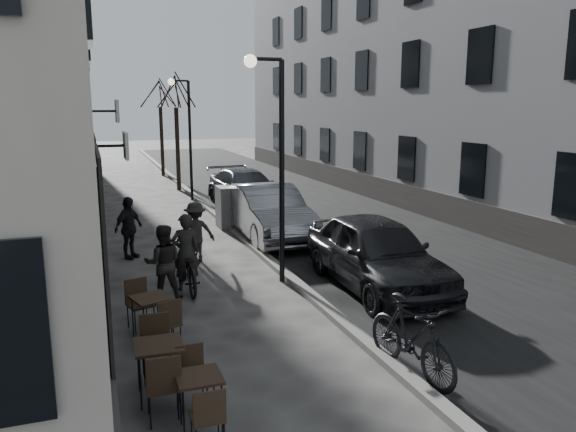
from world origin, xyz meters
TOP-DOWN VIEW (x-y plane):
  - ground at (0.00, 0.00)m, footprint 120.00×120.00m
  - road at (3.85, 16.00)m, footprint 7.30×60.00m
  - kerb at (0.20, 16.00)m, footprint 0.25×60.00m
  - building_right at (9.50, 16.50)m, footprint 4.00×35.00m
  - streetlamp_near at (-0.17, 6.00)m, footprint 0.90×0.28m
  - streetlamp_far at (-0.17, 18.00)m, footprint 0.90×0.28m
  - tree_near at (-0.10, 21.00)m, footprint 2.40×2.40m
  - tree_far at (-0.10, 27.00)m, footprint 2.40×2.40m
  - bistro_set_a at (-2.93, 0.67)m, footprint 0.57×1.39m
  - bistro_set_b at (-3.32, 1.56)m, footprint 0.68×1.63m
  - bistro_set_c at (-3.19, 3.68)m, footprint 0.84×1.58m
  - utility_cabinet at (0.10, 12.10)m, footprint 0.51×0.92m
  - bicycle at (-2.19, 6.14)m, footprint 0.72×2.01m
  - cyclist_rider at (-2.19, 6.14)m, footprint 0.63×0.42m
  - pedestrian_near at (-2.75, 5.62)m, footprint 0.86×0.72m
  - pedestrian_mid at (-1.58, 8.31)m, footprint 1.08×0.70m
  - pedestrian_far at (-3.20, 9.23)m, footprint 0.98×0.97m
  - car_near at (1.84, 4.86)m, footprint 2.02×4.80m
  - car_mid at (1.00, 10.21)m, footprint 1.75×4.94m
  - car_far at (1.77, 15.70)m, footprint 2.53×5.23m
  - moped at (0.35, 0.99)m, footprint 0.81×2.04m

SIDE VIEW (x-z plane):
  - ground at x=0.00m, z-range 0.00..0.00m
  - road at x=3.85m, z-range 0.00..0.00m
  - kerb at x=0.20m, z-range 0.00..0.12m
  - bistro_set_a at x=-2.93m, z-range 0.01..0.84m
  - bistro_set_c at x=-3.19m, z-range 0.01..0.92m
  - bistro_set_b at x=-3.32m, z-range 0.01..0.97m
  - bicycle at x=-2.19m, z-range 0.00..1.05m
  - moped at x=0.35m, z-range 0.00..1.19m
  - utility_cabinet at x=0.10m, z-range 0.00..1.38m
  - car_far at x=1.77m, z-range 0.00..1.47m
  - pedestrian_mid at x=-1.58m, z-range 0.00..1.59m
  - pedestrian_near at x=-2.75m, z-range 0.00..1.62m
  - car_near at x=1.84m, z-range 0.00..1.62m
  - car_mid at x=1.00m, z-range 0.00..1.62m
  - pedestrian_far at x=-3.20m, z-range 0.00..1.67m
  - cyclist_rider at x=-2.19m, z-range 0.00..1.72m
  - streetlamp_near at x=-0.17m, z-range 0.62..5.71m
  - streetlamp_far at x=-0.17m, z-range 0.62..5.71m
  - tree_near at x=-0.10m, z-range 1.81..7.51m
  - tree_far at x=-0.10m, z-range 1.81..7.51m
  - building_right at x=9.50m, z-range 0.00..16.00m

